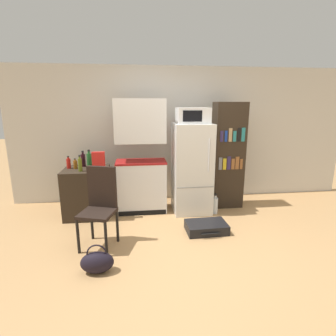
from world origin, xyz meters
TOP-DOWN VIEW (x-y plane):
  - ground_plane at (0.00, 0.00)m, footprint 24.00×24.00m
  - wall_back at (0.20, 2.00)m, footprint 6.40×0.10m
  - side_table at (-1.54, 1.28)m, footprint 0.70×0.63m
  - kitchen_hutch at (-0.65, 1.37)m, footprint 0.84×0.46m
  - refrigerator at (0.20, 1.29)m, footprint 0.62×0.65m
  - microwave at (0.20, 1.29)m, footprint 0.52×0.40m
  - bookshelf at (0.87, 1.43)m, footprint 0.53×0.35m
  - bottle_amber_beer at (-1.70, 1.31)m, footprint 0.06×0.06m
  - bottle_ketchup_red at (-1.81, 1.34)m, footprint 0.06×0.06m
  - bottle_olive_oil at (-1.58, 1.12)m, footprint 0.06×0.06m
  - bottle_green_tall at (-1.48, 1.33)m, footprint 0.08×0.08m
  - bottle_wine_dark at (-1.60, 1.45)m, footprint 0.07×0.07m
  - bottle_milk_white at (-1.33, 1.37)m, footprint 0.06×0.06m
  - cereal_box at (-1.30, 1.10)m, footprint 0.19×0.07m
  - chair at (-1.20, 0.31)m, footprint 0.50×0.50m
  - suitcase_large_flat at (0.25, 0.46)m, footprint 0.59×0.42m
  - handbag at (-1.17, -0.32)m, footprint 0.36×0.20m
  - water_bottle_front at (0.57, 1.08)m, footprint 0.09×0.09m

SIDE VIEW (x-z plane):
  - ground_plane at x=0.00m, z-range 0.00..0.00m
  - suitcase_large_flat at x=0.25m, z-range 0.00..0.14m
  - handbag at x=-1.17m, z-range -0.04..0.29m
  - water_bottle_front at x=0.57m, z-range -0.03..0.32m
  - side_table at x=-1.54m, z-range 0.00..0.79m
  - chair at x=-1.20m, z-range 0.08..1.11m
  - refrigerator at x=0.20m, z-range 0.00..1.50m
  - bottle_amber_beer at x=-1.70m, z-range 0.78..0.94m
  - bottle_milk_white at x=-1.33m, z-range 0.78..0.95m
  - bottle_ketchup_red at x=-1.81m, z-range 0.78..0.98m
  - kitchen_hutch at x=-0.65m, z-range -0.06..1.82m
  - bottle_olive_oil at x=-1.58m, z-range 0.77..1.02m
  - bottle_wine_dark at x=-1.60m, z-range 0.77..1.03m
  - bottle_green_tall at x=-1.48m, z-range 0.77..1.07m
  - bookshelf at x=0.87m, z-range 0.00..1.84m
  - cereal_box at x=-1.30m, z-range 0.79..1.09m
  - wall_back at x=0.20m, z-range 0.00..2.47m
  - microwave at x=0.20m, z-range 1.50..1.74m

